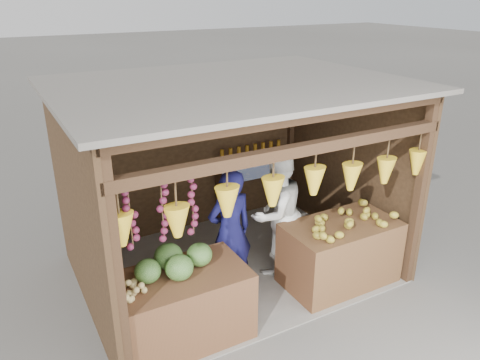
{
  "coord_description": "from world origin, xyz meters",
  "views": [
    {
      "loc": [
        -2.69,
        -5.09,
        3.71
      ],
      "look_at": [
        0.07,
        -0.1,
        1.38
      ],
      "focal_mm": 35.0,
      "sensor_mm": 36.0,
      "label": 1
    }
  ],
  "objects_px": {
    "counter_right": "(339,253)",
    "vendor_seated": "(98,243)",
    "counter_left": "(182,307)",
    "woman_standing": "(276,213)",
    "man_standing": "(230,232)"
  },
  "relations": [
    {
      "from": "counter_right",
      "to": "vendor_seated",
      "type": "height_order",
      "value": "vendor_seated"
    },
    {
      "from": "counter_left",
      "to": "counter_right",
      "type": "relative_size",
      "value": 0.98
    },
    {
      "from": "woman_standing",
      "to": "counter_right",
      "type": "bearing_deg",
      "value": 115.9
    },
    {
      "from": "counter_left",
      "to": "woman_standing",
      "type": "distance_m",
      "value": 1.88
    },
    {
      "from": "counter_left",
      "to": "woman_standing",
      "type": "bearing_deg",
      "value": 22.58
    },
    {
      "from": "woman_standing",
      "to": "vendor_seated",
      "type": "distance_m",
      "value": 2.34
    },
    {
      "from": "man_standing",
      "to": "counter_left",
      "type": "bearing_deg",
      "value": 31.89
    },
    {
      "from": "counter_left",
      "to": "counter_right",
      "type": "xyz_separation_m",
      "value": [
        2.27,
        0.02,
        0.02
      ]
    },
    {
      "from": "counter_left",
      "to": "counter_right",
      "type": "distance_m",
      "value": 2.27
    },
    {
      "from": "counter_right",
      "to": "woman_standing",
      "type": "xyz_separation_m",
      "value": [
        -0.58,
        0.68,
        0.45
      ]
    },
    {
      "from": "counter_left",
      "to": "vendor_seated",
      "type": "distance_m",
      "value": 1.39
    },
    {
      "from": "counter_left",
      "to": "woman_standing",
      "type": "relative_size",
      "value": 0.82
    },
    {
      "from": "counter_right",
      "to": "woman_standing",
      "type": "distance_m",
      "value": 1.0
    },
    {
      "from": "counter_left",
      "to": "woman_standing",
      "type": "height_order",
      "value": "woman_standing"
    },
    {
      "from": "counter_right",
      "to": "man_standing",
      "type": "distance_m",
      "value": 1.52
    }
  ]
}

